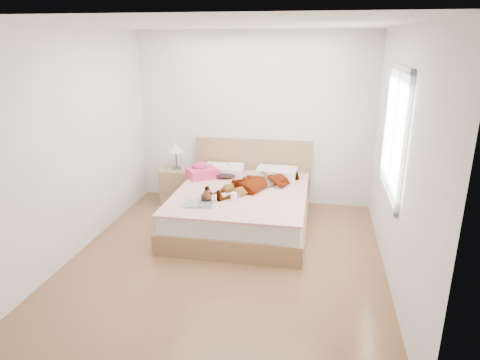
% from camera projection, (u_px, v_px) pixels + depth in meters
% --- Properties ---
extents(ground, '(4.00, 4.00, 0.00)m').
position_uv_depth(ground, '(227.00, 258.00, 5.04)').
color(ground, '#552E1A').
rests_on(ground, ground).
extents(woman, '(1.45, 1.50, 0.21)m').
position_uv_depth(woman, '(258.00, 180.00, 5.89)').
color(woman, white).
rests_on(woman, bed).
extents(hair, '(0.54, 0.60, 0.07)m').
position_uv_depth(hair, '(225.00, 173.00, 6.43)').
color(hair, black).
rests_on(hair, bed).
extents(phone, '(0.10, 0.10, 0.05)m').
position_uv_depth(phone, '(229.00, 164.00, 6.32)').
color(phone, silver).
rests_on(phone, bed).
extents(room_shell, '(4.00, 4.00, 4.00)m').
position_uv_depth(room_shell, '(394.00, 134.00, 4.54)').
color(room_shell, white).
rests_on(room_shell, ground).
extents(bed, '(1.80, 2.08, 1.00)m').
position_uv_depth(bed, '(242.00, 205.00, 5.92)').
color(bed, olive).
rests_on(bed, ground).
extents(towel, '(0.53, 0.52, 0.22)m').
position_uv_depth(towel, '(202.00, 171.00, 6.33)').
color(towel, '#EC4081').
rests_on(towel, bed).
extents(magazine, '(0.44, 0.32, 0.02)m').
position_uv_depth(magazine, '(198.00, 204.00, 5.29)').
color(magazine, silver).
rests_on(magazine, bed).
extents(coffee_mug, '(0.13, 0.11, 0.10)m').
position_uv_depth(coffee_mug, '(234.00, 196.00, 5.43)').
color(coffee_mug, white).
rests_on(coffee_mug, bed).
extents(plush_toy, '(0.17, 0.23, 0.12)m').
position_uv_depth(plush_toy, '(206.00, 196.00, 5.40)').
color(plush_toy, '#321B0E').
rests_on(plush_toy, bed).
extents(nightstand, '(0.47, 0.42, 0.98)m').
position_uv_depth(nightstand, '(177.00, 183.00, 6.67)').
color(nightstand, olive).
rests_on(nightstand, ground).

